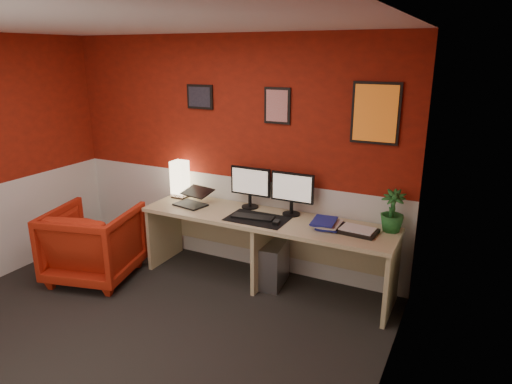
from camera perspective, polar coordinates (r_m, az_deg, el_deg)
name	(u,v)px	position (r m, az deg, el deg)	size (l,w,h in m)	color
ground	(128,340)	(4.16, -15.71, -17.36)	(4.00, 3.50, 0.01)	black
ceiling	(98,23)	(3.47, -19.18, 19.36)	(4.00, 3.50, 0.01)	white
wall_back	(229,154)	(4.98, -3.39, 4.75)	(4.00, 0.01, 2.50)	#9A1E0E
wall_right	(381,246)	(2.72, 15.35, -6.50)	(0.01, 3.50, 2.50)	#9A1E0E
wainscot_back	(230,219)	(5.19, -3.27, -3.38)	(4.00, 0.01, 1.00)	silver
wainscot_right	(370,357)	(3.09, 14.11, -19.38)	(0.01, 3.50, 1.00)	silver
desk	(265,251)	(4.70, 1.15, -7.38)	(2.60, 0.65, 0.73)	tan
shoji_lamp	(180,180)	(5.21, -9.48, 1.47)	(0.16, 0.16, 0.40)	#FFE5B2
laptop	(190,196)	(4.93, -8.25, -0.47)	(0.33, 0.23, 0.22)	black
monitor_left	(250,181)	(4.76, -0.77, 1.36)	(0.45, 0.06, 0.58)	black
monitor_right	(292,187)	(4.56, 4.50, 0.59)	(0.45, 0.06, 0.58)	black
desk_mat	(257,219)	(4.52, 0.17, -3.36)	(0.60, 0.38, 0.01)	black
keyboard	(253,217)	(4.53, -0.39, -3.13)	(0.42, 0.14, 0.02)	black
mouse	(276,222)	(4.38, 2.54, -3.78)	(0.06, 0.10, 0.03)	black
book_bottom	(319,225)	(4.38, 7.85, -4.05)	(0.21, 0.28, 0.03)	navy
book_middle	(319,222)	(4.36, 7.85, -3.77)	(0.20, 0.28, 0.02)	silver
book_top	(313,220)	(4.34, 7.10, -3.49)	(0.21, 0.29, 0.03)	navy
zen_tray	(357,231)	(4.28, 12.57, -4.79)	(0.35, 0.25, 0.03)	black
potted_plant	(392,211)	(4.34, 16.68, -2.29)	(0.22, 0.22, 0.39)	#19591E
pc_tower	(274,264)	(4.75, 2.31, -8.96)	(0.20, 0.45, 0.45)	#99999E
armchair	(94,243)	(5.11, -19.58, -6.04)	(0.83, 0.85, 0.78)	#A72411
art_left	(200,97)	(5.05, -7.02, 11.72)	(0.32, 0.02, 0.26)	black
art_center	(277,106)	(4.62, 2.68, 10.72)	(0.28, 0.02, 0.36)	red
art_right	(376,113)	(4.32, 14.73, 9.49)	(0.44, 0.02, 0.56)	orange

